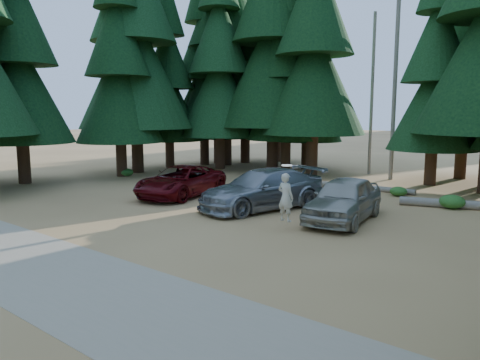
{
  "coord_description": "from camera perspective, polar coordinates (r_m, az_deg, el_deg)",
  "views": [
    {
      "loc": [
        11.03,
        -12.27,
        4.03
      ],
      "look_at": [
        -0.68,
        2.22,
        1.25
      ],
      "focal_mm": 35.0,
      "sensor_mm": 36.0,
      "label": 1
    }
  ],
  "objects": [
    {
      "name": "silver_minivan_center",
      "position": [
        19.26,
        2.73,
        -1.13
      ],
      "size": [
        3.77,
        6.04,
        1.63
      ],
      "primitive_type": "imported",
      "rotation": [
        0.0,
        0.0,
        -0.28
      ],
      "color": "#979A9E",
      "rests_on": "ground"
    },
    {
      "name": "gravel_strip",
      "position": [
        13.08,
        -22.6,
        -10.1
      ],
      "size": [
        26.0,
        3.5,
        0.01
      ],
      "primitive_type": "cube",
      "color": "tan",
      "rests_on": "ground"
    },
    {
      "name": "shrub_far_left",
      "position": [
        26.56,
        3.75,
        0.5
      ],
      "size": [
        1.26,
        1.26,
        0.69
      ],
      "primitive_type": "ellipsoid",
      "color": "#1B5C1F",
      "rests_on": "ground"
    },
    {
      "name": "snag_front",
      "position": [
        28.73,
        18.41,
        11.99
      ],
      "size": [
        0.24,
        0.24,
        12.0
      ],
      "primitive_type": "cylinder",
      "color": "slate",
      "rests_on": "ground"
    },
    {
      "name": "shrub_left",
      "position": [
        26.25,
        3.9,
        0.09
      ],
      "size": [
        0.76,
        0.76,
        0.42
      ],
      "primitive_type": "ellipsoid",
      "color": "#1B5C1F",
      "rests_on": "ground"
    },
    {
      "name": "log_mid",
      "position": [
        24.39,
        16.81,
        -1.06
      ],
      "size": [
        3.39,
        0.39,
        0.28
      ],
      "primitive_type": "cylinder",
      "rotation": [
        0.0,
        1.57,
        0.03
      ],
      "color": "slate",
      "rests_on": "ground"
    },
    {
      "name": "shrub_right",
      "position": [
        23.45,
        18.76,
        -1.32
      ],
      "size": [
        0.81,
        0.81,
        0.44
      ],
      "primitive_type": "ellipsoid",
      "color": "#1B5C1F",
      "rests_on": "ground"
    },
    {
      "name": "snag_back",
      "position": [
        30.82,
        15.79,
        9.97
      ],
      "size": [
        0.2,
        0.2,
        10.0
      ],
      "primitive_type": "cylinder",
      "color": "slate",
      "rests_on": "ground"
    },
    {
      "name": "log_left",
      "position": [
        25.28,
        7.04,
        -0.42
      ],
      "size": [
        3.62,
        2.33,
        0.29
      ],
      "primitive_type": "cylinder",
      "rotation": [
        0.0,
        1.57,
        0.54
      ],
      "color": "slate",
      "rests_on": "ground"
    },
    {
      "name": "forest_belt_north",
      "position": [
        29.69,
        16.77,
        0.32
      ],
      "size": [
        36.0,
        7.0,
        22.0
      ],
      "primitive_type": null,
      "color": "black",
      "rests_on": "ground"
    },
    {
      "name": "shrub_center_right",
      "position": [
        21.99,
        12.39,
        -1.5
      ],
      "size": [
        1.06,
        1.06,
        0.58
      ],
      "primitive_type": "ellipsoid",
      "color": "#1B5C1F",
      "rests_on": "ground"
    },
    {
      "name": "log_right",
      "position": [
        21.39,
        26.54,
        -2.78
      ],
      "size": [
        5.56,
        2.07,
        0.37
      ],
      "primitive_type": "cylinder",
      "rotation": [
        0.0,
        1.57,
        0.31
      ],
      "color": "slate",
      "rests_on": "ground"
    },
    {
      "name": "forest_belt_west",
      "position": [
        31.38,
        -19.36,
        0.62
      ],
      "size": [
        6.0,
        22.0,
        22.0
      ],
      "primitive_type": null,
      "color": "black",
      "rests_on": "ground"
    },
    {
      "name": "silver_minivan_right",
      "position": [
        17.58,
        12.55,
        -2.29
      ],
      "size": [
        2.61,
        4.96,
        1.61
      ],
      "primitive_type": "imported",
      "rotation": [
        0.0,
        0.0,
        0.16
      ],
      "color": "#A7A394",
      "rests_on": "ground"
    },
    {
      "name": "shrub_edge_west",
      "position": [
        29.8,
        -13.67,
        0.92
      ],
      "size": [
        0.84,
        0.84,
        0.46
      ],
      "primitive_type": "ellipsoid",
      "color": "#1B5C1F",
      "rests_on": "ground"
    },
    {
      "name": "shrub_center_left",
      "position": [
        24.53,
        1.12,
        -0.21
      ],
      "size": [
        1.17,
        1.17,
        0.64
      ],
      "primitive_type": "ellipsoid",
      "color": "#1B5C1F",
      "rests_on": "ground"
    },
    {
      "name": "shrub_far_right",
      "position": [
        21.28,
        24.44,
        -2.42
      ],
      "size": [
        1.04,
        1.04,
        0.57
      ],
      "primitive_type": "ellipsoid",
      "color": "#1B5C1F",
      "rests_on": "ground"
    },
    {
      "name": "frisbee_player",
      "position": [
        15.84,
        5.58,
        -2.07
      ],
      "size": [
        0.63,
        0.45,
        1.93
      ],
      "rotation": [
        0.0,
        0.0,
        3.07
      ],
      "color": "beige",
      "rests_on": "ground"
    },
    {
      "name": "red_pickup",
      "position": [
        22.25,
        -7.23,
        -0.15
      ],
      "size": [
        3.34,
        5.51,
        1.43
      ],
      "primitive_type": "imported",
      "rotation": [
        0.0,
        0.0,
        0.2
      ],
      "color": "#52070C",
      "rests_on": "ground"
    },
    {
      "name": "ground",
      "position": [
        16.98,
        -2.93,
        -5.25
      ],
      "size": [
        160.0,
        160.0,
        0.0
      ],
      "primitive_type": "plane",
      "color": "#9B7142",
      "rests_on": "ground"
    }
  ]
}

